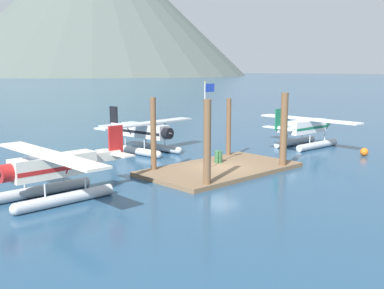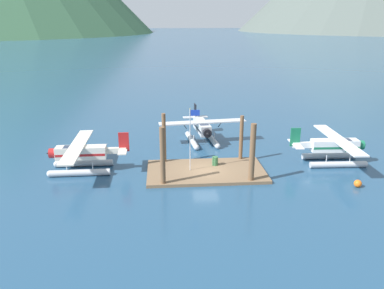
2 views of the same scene
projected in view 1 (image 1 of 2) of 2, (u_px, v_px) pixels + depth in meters
name	position (u px, v px, depth m)	size (l,w,h in m)	color
ground_plane	(221.00, 171.00, 32.81)	(1200.00, 1200.00, 0.00)	navy
dock_platform	(221.00, 169.00, 32.79)	(11.36, 6.37, 0.30)	brown
piling_near_left	(207.00, 145.00, 27.56)	(0.46, 0.46, 5.48)	brown
piling_near_right	(284.00, 131.00, 33.04)	(0.51, 0.51, 5.59)	brown
piling_far_left	(153.00, 136.00, 31.60)	(0.40, 0.40, 5.36)	brown
piling_far_right	(229.00, 129.00, 37.14)	(0.39, 0.39, 4.93)	brown
flagpole	(206.00, 115.00, 31.24)	(0.95, 0.10, 6.14)	silver
fuel_drum	(219.00, 157.00, 34.27)	(0.62, 0.62, 0.88)	#33663D
mooring_buoy	(364.00, 152.00, 38.49)	(0.68, 0.68, 0.68)	orange
mountain_ridge_west_peak	(96.00, 4.00, 497.54)	(328.59, 328.59, 155.52)	#4C5651
seaplane_cream_port_fwd	(54.00, 172.00, 25.41)	(7.98, 10.41, 3.84)	#B7BABF
seaplane_white_stbd_fwd	(306.00, 130.00, 42.78)	(7.98, 10.44, 3.84)	#B7BABF
seaplane_silver_bow_centre	(145.00, 135.00, 39.87)	(10.49, 7.95, 3.84)	#B7BABF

